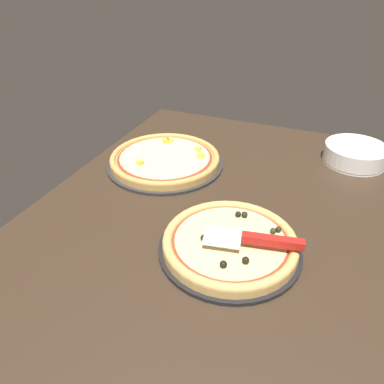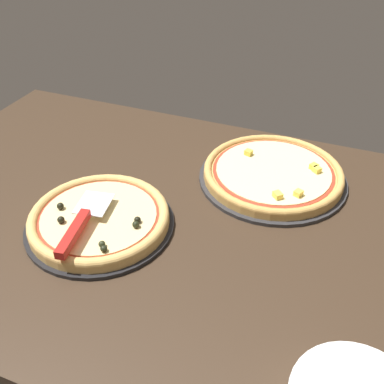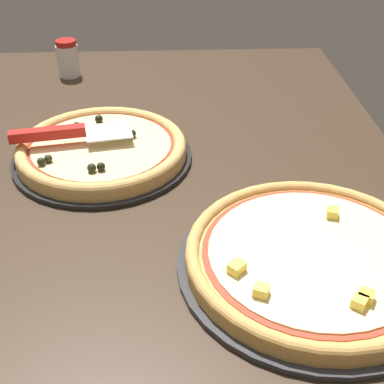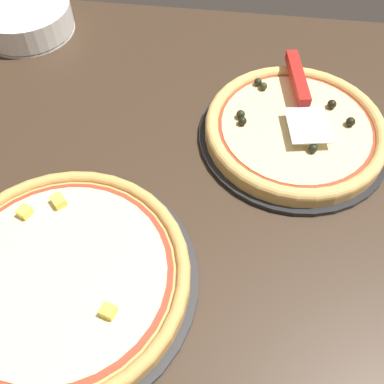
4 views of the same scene
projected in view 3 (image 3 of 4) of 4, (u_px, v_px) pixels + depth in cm
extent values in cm
cube|color=#38281C|center=(151.00, 191.00, 99.73)|extent=(146.20, 99.30, 3.60)
cylinder|color=black|center=(103.00, 157.00, 105.61)|extent=(35.18, 35.18, 1.00)
cylinder|color=#DBAD60|center=(102.00, 151.00, 104.77)|extent=(33.07, 33.07, 2.04)
torus|color=#DBAD60|center=(102.00, 146.00, 104.20)|extent=(33.07, 33.07, 2.39)
cylinder|color=#A33823|center=(102.00, 146.00, 104.16)|extent=(28.75, 28.75, 0.15)
cylinder|color=beige|center=(101.00, 145.00, 104.09)|extent=(27.12, 27.12, 0.40)
sphere|color=black|center=(99.00, 119.00, 111.39)|extent=(1.68, 1.68, 1.68)
sphere|color=black|center=(101.00, 167.00, 95.49)|extent=(1.56, 1.56, 1.56)
sphere|color=#282D19|center=(48.00, 158.00, 97.97)|extent=(1.50, 1.50, 1.50)
sphere|color=black|center=(41.00, 162.00, 97.01)|extent=(1.52, 1.52, 1.52)
sphere|color=black|center=(77.00, 126.00, 108.67)|extent=(1.68, 1.68, 1.68)
sphere|color=black|center=(132.00, 134.00, 106.01)|extent=(1.62, 1.62, 1.62)
sphere|color=black|center=(92.00, 168.00, 95.06)|extent=(1.63, 1.63, 1.63)
cylinder|color=#2D2D30|center=(311.00, 266.00, 78.97)|extent=(39.83, 39.83, 1.00)
cylinder|color=tan|center=(313.00, 259.00, 78.14)|extent=(37.44, 37.44, 1.95)
torus|color=tan|center=(313.00, 254.00, 77.60)|extent=(37.44, 37.44, 2.03)
cylinder|color=#A33823|center=(313.00, 253.00, 77.56)|extent=(32.54, 32.54, 0.15)
cylinder|color=beige|center=(314.00, 253.00, 77.49)|extent=(30.70, 30.70, 0.40)
cube|color=#F4D64C|center=(261.00, 291.00, 69.71)|extent=(2.40, 2.50, 1.45)
cube|color=#F4D64C|center=(360.00, 302.00, 68.04)|extent=(2.61, 2.58, 1.45)
cube|color=yellow|center=(366.00, 296.00, 68.88)|extent=(2.58, 2.62, 1.45)
cube|color=yellow|center=(333.00, 213.00, 84.09)|extent=(2.34, 2.23, 1.45)
cube|color=#F4D64C|center=(237.00, 268.00, 73.42)|extent=(2.89, 2.89, 1.45)
cube|color=silver|center=(109.00, 132.00, 104.59)|extent=(8.80, 10.00, 0.24)
cube|color=red|center=(47.00, 134.00, 101.98)|extent=(4.68, 14.49, 2.00)
cylinder|color=white|center=(68.00, 61.00, 140.48)|extent=(5.72, 5.72, 8.21)
cylinder|color=#B21E19|center=(66.00, 43.00, 137.81)|extent=(5.26, 5.26, 1.40)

